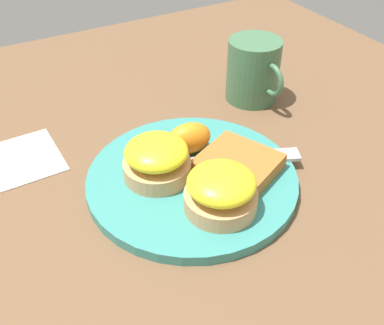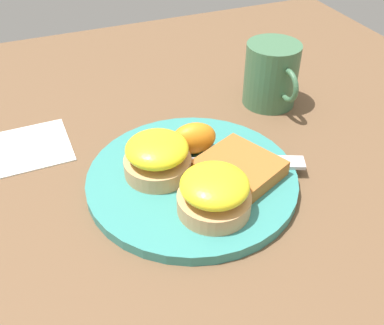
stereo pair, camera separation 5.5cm
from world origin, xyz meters
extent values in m
plane|color=brown|center=(0.00, 0.00, 0.00)|extent=(1.10, 1.10, 0.00)
cylinder|color=teal|center=(0.00, 0.00, 0.01)|extent=(0.27, 0.27, 0.01)
cylinder|color=tan|center=(-0.02, -0.04, 0.02)|extent=(0.09, 0.09, 0.02)
ellipsoid|color=yellow|center=(-0.02, -0.04, 0.05)|extent=(0.08, 0.08, 0.03)
cylinder|color=tan|center=(0.07, 0.00, 0.02)|extent=(0.09, 0.09, 0.02)
ellipsoid|color=yellow|center=(0.07, 0.00, 0.05)|extent=(0.08, 0.08, 0.03)
cube|color=#B2662A|center=(0.02, 0.06, 0.02)|extent=(0.12, 0.12, 0.02)
ellipsoid|color=orange|center=(-0.04, 0.02, 0.04)|extent=(0.04, 0.06, 0.04)
cube|color=silver|center=(-0.02, 0.01, 0.02)|extent=(0.05, 0.10, 0.00)
cube|color=silver|center=(0.03, 0.12, 0.02)|extent=(0.04, 0.05, 0.00)
cylinder|color=#42704C|center=(-0.14, 0.19, 0.05)|extent=(0.08, 0.08, 0.10)
torus|color=#42704C|center=(-0.09, 0.19, 0.05)|extent=(0.05, 0.01, 0.05)
cube|color=white|center=(-0.16, -0.18, 0.00)|extent=(0.11, 0.11, 0.00)
camera|label=1|loc=(0.38, -0.21, 0.38)|focal=42.00mm
camera|label=2|loc=(0.40, -0.16, 0.38)|focal=42.00mm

